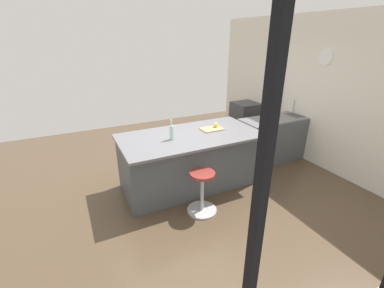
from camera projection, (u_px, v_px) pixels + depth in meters
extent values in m
plane|color=brown|center=(183.00, 184.00, 4.59)|extent=(7.41, 7.41, 0.00)
cube|color=black|center=(254.00, 250.00, 1.34)|extent=(0.05, 0.06, 2.62)
cube|color=silver|center=(310.00, 90.00, 5.17)|extent=(0.12, 5.70, 2.82)
cylinder|color=white|center=(326.00, 57.00, 4.66)|extent=(0.03, 0.28, 0.28)
cube|color=#4C5156|center=(285.00, 137.00, 5.50)|extent=(2.11, 0.60, 0.86)
cube|color=slate|center=(288.00, 117.00, 5.33)|extent=(2.11, 0.60, 0.03)
cube|color=#38383D|center=(297.00, 117.00, 5.46)|extent=(0.44, 0.36, 0.12)
cylinder|color=#B7B7BC|center=(293.00, 106.00, 5.50)|extent=(0.02, 0.02, 0.28)
cube|color=#38383D|center=(245.00, 119.00, 6.67)|extent=(0.60, 0.60, 0.86)
cube|color=black|center=(252.00, 124.00, 6.43)|extent=(0.44, 0.01, 0.32)
cube|color=#4C5156|center=(189.00, 161.00, 4.41)|extent=(2.21, 0.97, 0.90)
cube|color=slate|center=(191.00, 136.00, 4.19)|extent=(2.27, 1.17, 0.04)
cylinder|color=#B7B7BC|center=(202.00, 210.00, 3.88)|extent=(0.44, 0.44, 0.03)
cylinder|color=#B7B7BC|center=(202.00, 193.00, 3.76)|extent=(0.05, 0.05, 0.59)
cylinder|color=maroon|center=(202.00, 174.00, 3.64)|extent=(0.36, 0.36, 0.04)
cube|color=tan|center=(212.00, 129.00, 4.41)|extent=(0.36, 0.24, 0.02)
sphere|color=gold|center=(216.00, 125.00, 4.45)|extent=(0.08, 0.08, 0.08)
cylinder|color=silver|center=(172.00, 133.00, 3.95)|extent=(0.06, 0.06, 0.22)
cylinder|color=silver|center=(171.00, 123.00, 3.90)|extent=(0.03, 0.03, 0.08)
cylinder|color=#B7B7BC|center=(171.00, 120.00, 3.88)|extent=(0.03, 0.03, 0.02)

